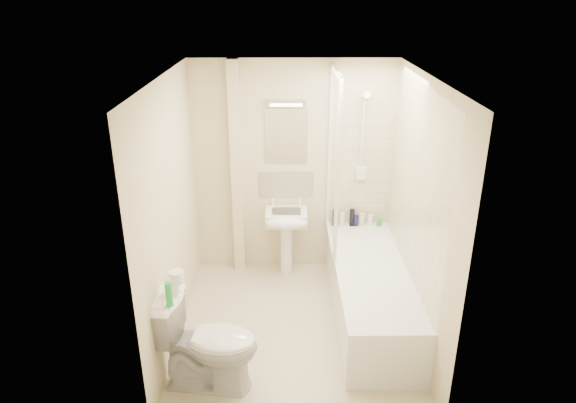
{
  "coord_description": "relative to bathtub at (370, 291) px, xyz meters",
  "views": [
    {
      "loc": [
        -0.09,
        -4.13,
        3.05
      ],
      "look_at": [
        -0.06,
        0.2,
        1.25
      ],
      "focal_mm": 32.0,
      "sensor_mm": 36.0,
      "label": 1
    }
  ],
  "objects": [
    {
      "name": "bottle_black_a",
      "position": [
        -0.28,
        0.96,
        0.36
      ],
      "size": [
        0.05,
        0.05,
        0.2
      ],
      "primitive_type": "cylinder",
      "color": "black",
      "rests_on": "bathtub"
    },
    {
      "name": "splashback",
      "position": [
        -0.83,
        1.04,
        0.74
      ],
      "size": [
        0.6,
        0.02,
        0.3
      ],
      "primitive_type": "cube",
      "color": "beige",
      "rests_on": "wall_back"
    },
    {
      "name": "green_bottle",
      "position": [
        -1.72,
        -1.04,
        0.64
      ],
      "size": [
        0.05,
        0.05,
        0.2
      ],
      "primitive_type": "cylinder",
      "color": "green",
      "rests_on": "toilet"
    },
    {
      "name": "bottle_cream",
      "position": [
        0.03,
        0.96,
        0.34
      ],
      "size": [
        0.06,
        0.06,
        0.15
      ],
      "primitive_type": "cylinder",
      "color": "beige",
      "rests_on": "bathtub"
    },
    {
      "name": "bottle_blue",
      "position": [
        -0.03,
        0.96,
        0.32
      ],
      "size": [
        0.06,
        0.06,
        0.13
      ],
      "primitive_type": "cylinder",
      "color": "#12134F",
      "rests_on": "bathtub"
    },
    {
      "name": "shower_fixture",
      "position": [
        -0.0,
        0.99,
        1.26
      ],
      "size": [
        0.1,
        0.16,
        0.99
      ],
      "color": "white",
      "rests_on": "wall_back"
    },
    {
      "name": "pipe_boxing",
      "position": [
        -1.37,
        0.99,
        0.91
      ],
      "size": [
        0.12,
        0.12,
        2.4
      ],
      "primitive_type": "cube",
      "color": "beige",
      "rests_on": "ground"
    },
    {
      "name": "wall_back",
      "position": [
        -0.75,
        1.05,
        0.91
      ],
      "size": [
        2.2,
        0.02,
        2.4
      ],
      "primitive_type": "cube",
      "color": "beige",
      "rests_on": "ground"
    },
    {
      "name": "wall_left",
      "position": [
        -1.85,
        -0.2,
        0.91
      ],
      "size": [
        0.02,
        2.5,
        2.4
      ],
      "primitive_type": "cube",
      "color": "beige",
      "rests_on": "ground"
    },
    {
      "name": "strip_light",
      "position": [
        -0.83,
        1.02,
        1.66
      ],
      "size": [
        0.42,
        0.07,
        0.07
      ],
      "primitive_type": "cube",
      "color": "silver",
      "rests_on": "wall_back"
    },
    {
      "name": "wall_right",
      "position": [
        0.35,
        -0.2,
        0.91
      ],
      "size": [
        0.02,
        2.5,
        2.4
      ],
      "primitive_type": "cube",
      "color": "beige",
      "rests_on": "ground"
    },
    {
      "name": "toilet_roll_upper",
      "position": [
        -1.69,
        -0.87,
        0.69
      ],
      "size": [
        0.12,
        0.12,
        0.09
      ],
      "primitive_type": "cylinder",
      "color": "white",
      "rests_on": "toilet_roll_lower"
    },
    {
      "name": "shower_screen",
      "position": [
        -0.35,
        0.6,
        1.16
      ],
      "size": [
        0.04,
        0.92,
        1.8
      ],
      "color": "white",
      "rests_on": "bathtub"
    },
    {
      "name": "tile_back",
      "position": [
        0.0,
        1.04,
        1.14
      ],
      "size": [
        0.7,
        0.01,
        1.75
      ],
      "primitive_type": "cube",
      "color": "beige",
      "rests_on": "wall_back"
    },
    {
      "name": "toilet",
      "position": [
        -1.47,
        -0.95,
        0.13
      ],
      "size": [
        0.69,
        0.94,
        0.83
      ],
      "primitive_type": "imported",
      "rotation": [
        0.0,
        0.0,
        1.43
      ],
      "color": "white",
      "rests_on": "ground"
    },
    {
      "name": "mirror",
      "position": [
        -0.83,
        1.04,
        1.29
      ],
      "size": [
        0.46,
        0.01,
        0.6
      ],
      "primitive_type": "cube",
      "color": "white",
      "rests_on": "wall_back"
    },
    {
      "name": "floor",
      "position": [
        -0.75,
        -0.2,
        -0.29
      ],
      "size": [
        2.5,
        2.5,
        0.0
      ],
      "primitive_type": "plane",
      "color": "beige",
      "rests_on": "ground"
    },
    {
      "name": "toilet_roll_lower",
      "position": [
        -1.73,
        -0.87,
        0.59
      ],
      "size": [
        0.11,
        0.11,
        0.1
      ],
      "primitive_type": "cylinder",
      "color": "white",
      "rests_on": "toilet"
    },
    {
      "name": "bathtub",
      "position": [
        0.0,
        0.0,
        0.0
      ],
      "size": [
        0.7,
        2.1,
        0.55
      ],
      "color": "white",
      "rests_on": "ground"
    },
    {
      "name": "bottle_white_a",
      "position": [
        -0.19,
        0.96,
        0.34
      ],
      "size": [
        0.06,
        0.06,
        0.16
      ],
      "primitive_type": "cylinder",
      "color": "white",
      "rests_on": "bathtub"
    },
    {
      "name": "bottle_white_b",
      "position": [
        0.13,
        0.96,
        0.33
      ],
      "size": [
        0.05,
        0.05,
        0.13
      ],
      "primitive_type": "cylinder",
      "color": "white",
      "rests_on": "bathtub"
    },
    {
      "name": "pedestal_sink",
      "position": [
        -0.83,
        0.81,
        0.34
      ],
      "size": [
        0.46,
        0.45,
        0.89
      ],
      "color": "white",
      "rests_on": "ground"
    },
    {
      "name": "ceiling",
      "position": [
        -0.75,
        -0.2,
        2.11
      ],
      "size": [
        2.2,
        2.5,
        0.02
      ],
      "primitive_type": "cube",
      "color": "white",
      "rests_on": "wall_back"
    },
    {
      "name": "bottle_green",
      "position": [
        0.23,
        0.96,
        0.3
      ],
      "size": [
        0.06,
        0.06,
        0.08
      ],
      "primitive_type": "cylinder",
      "color": "green",
      "rests_on": "bathtub"
    },
    {
      "name": "bottle_black_b",
      "position": [
        -0.08,
        0.96,
        0.36
      ],
      "size": [
        0.06,
        0.06,
        0.2
      ],
      "primitive_type": "cylinder",
      "color": "black",
      "rests_on": "bathtub"
    },
    {
      "name": "tile_right",
      "position": [
        0.34,
        0.0,
        1.14
      ],
      "size": [
        0.01,
        2.1,
        1.75
      ],
      "primitive_type": "cube",
      "color": "beige",
      "rests_on": "wall_right"
    }
  ]
}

